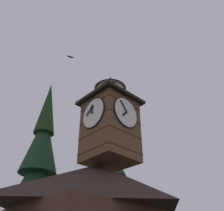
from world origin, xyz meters
name	(u,v)px	position (x,y,z in m)	size (l,w,h in m)	color
clock_tower	(110,121)	(-1.02, 0.62, 11.69)	(3.97, 3.97, 7.60)	brown
pine_tree_behind	(34,195)	(1.40, -5.04, 6.73)	(5.45, 5.45, 17.00)	#473323
moon	(29,192)	(-15.39, -40.45, 16.05)	(2.15, 2.15, 2.15)	silver
flying_bird_high	(70,57)	(0.77, -3.22, 19.70)	(0.61, 0.35, 0.14)	black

